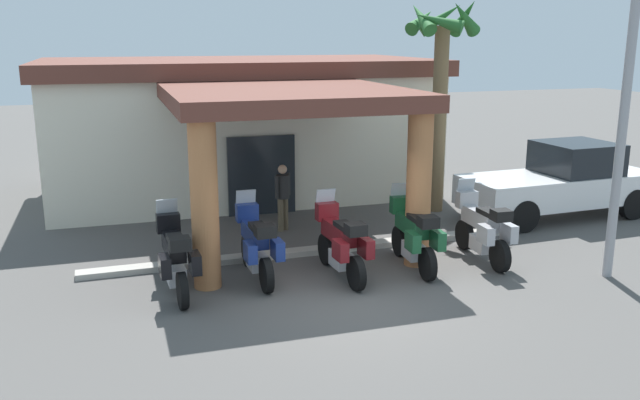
% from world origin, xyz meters
% --- Properties ---
extents(ground_plane, '(80.00, 80.00, 0.00)m').
position_xyz_m(ground_plane, '(0.00, 0.00, 0.00)').
color(ground_plane, '#514F4C').
extents(motel_building, '(11.38, 11.66, 3.97)m').
position_xyz_m(motel_building, '(0.06, 9.16, 2.05)').
color(motel_building, silver).
rests_on(motel_building, ground_plane).
extents(motorcycle_black, '(0.71, 2.21, 1.61)m').
position_xyz_m(motorcycle_black, '(-2.89, 1.37, 0.70)').
color(motorcycle_black, black).
rests_on(motorcycle_black, ground_plane).
extents(motorcycle_blue, '(0.70, 2.21, 1.61)m').
position_xyz_m(motorcycle_blue, '(-1.30, 1.65, 0.70)').
color(motorcycle_blue, black).
rests_on(motorcycle_blue, ground_plane).
extents(motorcycle_maroon, '(0.71, 2.21, 1.61)m').
position_xyz_m(motorcycle_maroon, '(0.29, 1.22, 0.70)').
color(motorcycle_maroon, black).
rests_on(motorcycle_maroon, ground_plane).
extents(motorcycle_green, '(0.74, 2.21, 1.61)m').
position_xyz_m(motorcycle_green, '(1.88, 1.25, 0.70)').
color(motorcycle_green, black).
rests_on(motorcycle_green, ground_plane).
extents(motorcycle_silver, '(0.73, 2.21, 1.61)m').
position_xyz_m(motorcycle_silver, '(3.47, 1.21, 0.70)').
color(motorcycle_silver, black).
rests_on(motorcycle_silver, ground_plane).
extents(pedestrian, '(0.45, 0.34, 1.63)m').
position_xyz_m(pedestrian, '(0.10, 4.75, 0.94)').
color(pedestrian, brown).
rests_on(pedestrian, ground_plane).
extents(pickup_truck_white, '(5.26, 2.08, 1.95)m').
position_xyz_m(pickup_truck_white, '(7.35, 3.64, 0.94)').
color(pickup_truck_white, black).
rests_on(pickup_truck_white, ground_plane).
extents(palm_tree_near_portico, '(1.92, 2.02, 5.63)m').
position_xyz_m(palm_tree_near_portico, '(4.54, 5.29, 3.92)').
color(palm_tree_near_portico, brown).
rests_on(palm_tree_near_portico, ground_plane).
extents(roadside_sign, '(1.40, 0.18, 6.84)m').
position_xyz_m(roadside_sign, '(5.30, -0.43, 4.57)').
color(roadside_sign, '#99999E').
rests_on(roadside_sign, ground_plane).
extents(curb_strip, '(9.94, 0.36, 0.12)m').
position_xyz_m(curb_strip, '(0.29, 2.81, 0.06)').
color(curb_strip, '#ADA89E').
rests_on(curb_strip, ground_plane).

